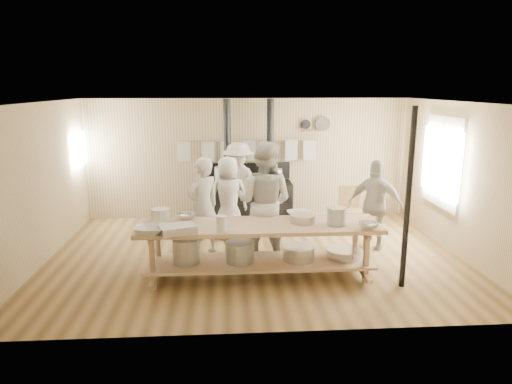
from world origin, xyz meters
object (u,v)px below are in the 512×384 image
cook_right (376,205)px  cook_center (228,198)px  cook_by_window (239,184)px  roasting_pan (178,229)px  cook_left (264,202)px  stove (249,197)px  cook_far_left (203,207)px  chair (350,219)px  prep_table (259,245)px

cook_right → cook_center: bearing=8.0°
cook_by_window → cook_center: bearing=-70.4°
cook_center → cook_right: 2.70m
roasting_pan → cook_left: bearing=39.0°
cook_center → cook_right: (2.58, -0.79, 0.02)m
stove → cook_by_window: 0.52m
stove → roasting_pan: bearing=-109.2°
cook_far_left → cook_center: cook_far_left is taller
cook_center → roasting_pan: 2.36m
cook_center → cook_by_window: (0.22, 0.81, 0.08)m
cook_far_left → chair: cook_far_left is taller
stove → roasting_pan: size_ratio=5.35×
cook_right → roasting_pan: 3.61m
prep_table → cook_left: bearing=79.2°
cook_by_window → cook_left: bearing=-45.1°
cook_far_left → cook_left: size_ratio=0.85×
cook_left → cook_right: cook_left is taller
cook_by_window → chair: (2.20, -0.61, -0.61)m
stove → cook_right: bearing=-41.6°
stove → chair: bearing=-24.7°
stove → cook_by_window: stove is taller
prep_table → cook_right: size_ratio=2.23×
prep_table → roasting_pan: bearing=-164.2°
prep_table → cook_center: cook_center is taller
cook_center → prep_table: bearing=90.8°
cook_far_left → chair: (2.85, 1.05, -0.58)m
cook_left → chair: size_ratio=2.22×
cook_far_left → chair: 3.10m
stove → cook_center: 1.22m
cook_right → cook_by_window: bearing=-9.0°
chair → roasting_pan: (-3.14, -2.44, 0.64)m
cook_center → roasting_pan: size_ratio=3.25×
cook_far_left → roasting_pan: cook_far_left is taller
cook_center → cook_by_window: bearing=-117.2°
prep_table → cook_by_window: 2.75m
cook_right → roasting_pan: (-3.31, -1.45, 0.10)m
prep_table → stove: bearing=90.0°
chair → prep_table: bearing=-130.0°
cook_right → cook_by_window: 2.85m
cook_left → prep_table: bearing=103.6°
cook_left → cook_center: (-0.58, 1.18, -0.21)m
cook_by_window → cook_right: bearing=0.5°
cook_center → cook_by_window: cook_by_window is taller
roasting_pan → cook_center: bearing=72.0°
cook_far_left → cook_left: bearing=125.6°
prep_table → cook_center: size_ratio=2.28×
prep_table → roasting_pan: (-1.17, -0.33, 0.38)m
prep_table → cook_by_window: size_ratio=2.06×
cook_center → chair: bearing=172.5°
cook_center → chair: (2.42, 0.20, -0.52)m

